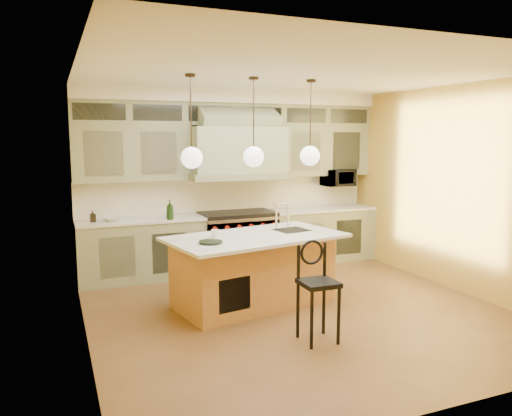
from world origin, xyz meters
name	(u,v)px	position (x,y,z in m)	size (l,w,h in m)	color
floor	(297,311)	(0.00, 0.00, 0.00)	(5.00, 5.00, 0.00)	brown
ceiling	(299,74)	(0.00, 0.00, 2.90)	(5.00, 5.00, 0.00)	white
wall_back	(230,180)	(0.00, 2.50, 1.45)	(5.00, 5.00, 0.00)	gold
wall_front	(449,232)	(0.00, -2.50, 1.45)	(5.00, 5.00, 0.00)	gold
wall_left	(81,207)	(-2.50, 0.00, 1.45)	(5.00, 5.00, 0.00)	gold
wall_right	(457,188)	(2.50, 0.00, 1.45)	(5.00, 5.00, 0.00)	gold
back_cabinetry	(235,183)	(0.00, 2.23, 1.43)	(5.00, 0.77, 2.90)	gray
range	(238,241)	(0.00, 2.14, 0.49)	(1.20, 0.74, 0.96)	silver
kitchen_island	(254,269)	(-0.39, 0.45, 0.47)	(2.41, 1.59, 1.35)	#AA683C
counter_stool	(317,285)	(-0.22, -0.89, 0.61)	(0.38, 0.38, 1.07)	black
microwave	(338,178)	(1.95, 2.25, 1.45)	(0.54, 0.37, 0.30)	black
oil_bottle_a	(170,210)	(-1.15, 1.92, 1.09)	(0.11, 0.12, 0.30)	black
oil_bottle_b	(93,216)	(-2.24, 2.15, 1.03)	(0.08, 0.08, 0.17)	black
fruit_bowl	(112,219)	(-1.97, 2.14, 0.97)	(0.25, 0.25, 0.06)	silver
cup	(215,234)	(-0.90, 0.49, 0.97)	(0.10, 0.10, 0.10)	white
pendant_left	(192,155)	(-1.20, 0.45, 1.95)	(0.26, 0.26, 1.11)	#2D2319
pendant_center	(254,154)	(-0.40, 0.45, 1.95)	(0.26, 0.26, 1.11)	#2D2319
pendant_right	(310,154)	(0.40, 0.45, 1.95)	(0.26, 0.26, 1.11)	#2D2319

